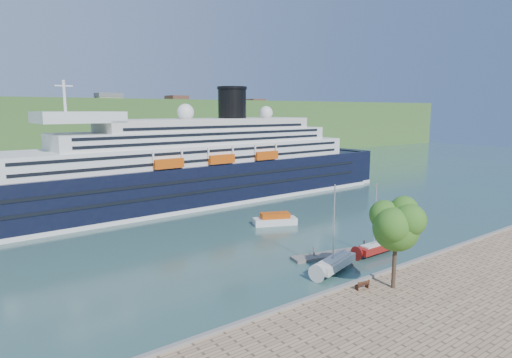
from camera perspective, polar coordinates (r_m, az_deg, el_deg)
The scene contains 10 objects.
ground at distance 56.92m, azimuth 18.66°, elevation -11.90°, with size 400.00×400.00×0.00m, color #305551.
far_hillside at distance 180.48m, azimuth -22.36°, elevation 5.99°, with size 400.00×50.00×24.00m, color #315522.
quay_coping at distance 56.42m, azimuth 18.89°, elevation -10.86°, with size 220.00×0.50×0.30m, color slate.
cruise_ship at distance 91.81m, azimuth -9.26°, elevation 4.47°, with size 112.40×16.37×25.24m, color black, non-canonical shape.
park_bench at distance 48.58m, azimuth 13.94°, elevation -13.46°, with size 1.68×0.69×1.07m, color #402012, non-canonical shape.
promenade_tree at distance 48.21m, azimuth 18.11°, elevation -7.67°, with size 6.54×6.54×10.84m, color #2F6B1C, non-canonical shape.
floating_pontoon at distance 62.86m, azimuth 12.65°, elevation -9.41°, with size 18.46×2.26×0.41m, color gray, non-canonical shape.
sailboat_white_near at distance 54.14m, azimuth 10.59°, elevation -6.73°, with size 8.23×2.29×10.63m, color silver, non-canonical shape.
sailboat_red at distance 61.75m, azimuth 15.87°, elevation -5.41°, with size 7.46×2.07×9.64m, color maroon, non-canonical shape.
tender_launch at distance 75.67m, azimuth 2.56°, elevation -5.32°, with size 7.66×2.62×2.12m, color #C6490B, non-canonical shape.
Camera 1 is at (-44.15, -29.81, 20.05)m, focal length 30.00 mm.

